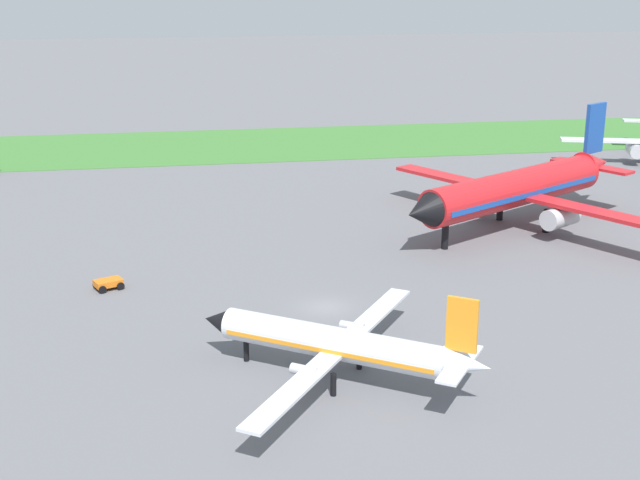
% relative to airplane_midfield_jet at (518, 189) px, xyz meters
% --- Properties ---
extents(ground_plane, '(600.00, 600.00, 0.00)m').
position_rel_airplane_midfield_jet_xyz_m(ground_plane, '(-24.96, -19.85, -4.49)').
color(ground_plane, slate).
extents(grass_taxiway_strip, '(360.00, 28.00, 0.08)m').
position_rel_airplane_midfield_jet_xyz_m(grass_taxiway_strip, '(-24.96, 52.11, -4.45)').
color(grass_taxiway_strip, '#3D7533').
rests_on(grass_taxiway_strip, ground_plane).
extents(airplane_midfield_jet, '(31.61, 31.62, 12.47)m').
position_rel_airplane_midfield_jet_xyz_m(airplane_midfield_jet, '(0.00, 0.00, 0.00)').
color(airplane_midfield_jet, red).
rests_on(airplane_midfield_jet, ground_plane).
extents(airplane_foreground_turboprop, '(19.12, 21.71, 7.60)m').
position_rel_airplane_midfield_jet_xyz_m(airplane_foreground_turboprop, '(-26.56, -33.51, -1.71)').
color(airplane_foreground_turboprop, silver).
rests_on(airplane_foreground_turboprop, ground_plane).
extents(baggage_cart_near_gate, '(2.88, 2.55, 0.90)m').
position_rel_airplane_midfield_jet_xyz_m(baggage_cart_near_gate, '(-43.49, -12.20, -3.92)').
color(baggage_cart_near_gate, orange).
rests_on(baggage_cart_near_gate, ground_plane).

